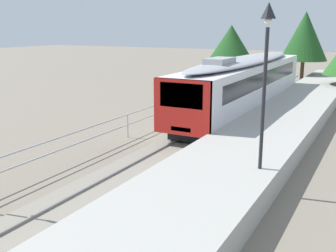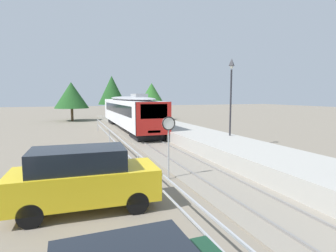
{
  "view_description": "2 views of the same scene",
  "coord_description": "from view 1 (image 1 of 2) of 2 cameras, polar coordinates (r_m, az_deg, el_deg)",
  "views": [
    {
      "loc": [
        7.91,
        4.26,
        5.52
      ],
      "look_at": [
        0.4,
        18.4,
        1.6
      ],
      "focal_mm": 43.54,
      "sensor_mm": 36.0,
      "label": 1
    },
    {
      "loc": [
        -5.98,
        0.76,
        3.7
      ],
      "look_at": [
        0.4,
        18.4,
        1.6
      ],
      "focal_mm": 28.95,
      "sensor_mm": 36.0,
      "label": 2
    }
  ],
  "objects": [
    {
      "name": "platform_lamp_mid_platform",
      "position": [
        13.28,
        13.57,
        9.51
      ],
      "size": [
        0.34,
        0.34,
        5.35
      ],
      "color": "#232328",
      "rests_on": "station_platform"
    },
    {
      "name": "tree_distant_left",
      "position": [
        42.79,
        18.6,
        11.84
      ],
      "size": [
        4.53,
        4.53,
        6.98
      ],
      "color": "brown",
      "rests_on": "ground"
    },
    {
      "name": "ground_plane",
      "position": [
        21.55,
        -3.49,
        -1.12
      ],
      "size": [
        160.0,
        160.0,
        0.0
      ],
      "primitive_type": "plane",
      "color": "slate"
    },
    {
      "name": "station_platform",
      "position": [
        19.03,
        12.78,
        -2.05
      ],
      "size": [
        3.9,
        60.0,
        0.9
      ],
      "primitive_type": "cube",
      "color": "#A8A59E",
      "rests_on": "ground"
    },
    {
      "name": "commuter_train",
      "position": [
        26.84,
        10.68,
        6.29
      ],
      "size": [
        2.82,
        18.8,
        3.74
      ],
      "color": "silver",
      "rests_on": "track_rails"
    },
    {
      "name": "tree_behind_station_far",
      "position": [
        41.26,
        8.82,
        11.17
      ],
      "size": [
        4.93,
        4.93,
        5.69
      ],
      "color": "brown",
      "rests_on": "ground"
    },
    {
      "name": "track_rails",
      "position": [
        20.18,
        3.8,
        -2.05
      ],
      "size": [
        3.2,
        60.0,
        0.14
      ],
      "color": "gray",
      "rests_on": "ground"
    }
  ]
}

